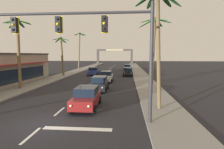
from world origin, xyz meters
TOP-DOWN VIEW (x-y plane):
  - ground_plane at (0.00, 0.00)m, footprint 220.00×220.00m
  - sidewalk_right at (7.80, 20.00)m, footprint 3.20×110.00m
  - sidewalk_left at (-7.80, 20.00)m, footprint 3.20×110.00m
  - lane_markings at (0.44, 19.82)m, footprint 4.28×87.84m
  - traffic_signal_mast at (2.68, 0.44)m, footprint 11.50×0.41m
  - sedan_lead_at_stop_bar at (1.82, 3.54)m, footprint 1.98×4.46m
  - sedan_third_in_queue at (1.79, 10.47)m, footprint 1.99×4.47m
  - sedan_fifth_in_queue at (1.81, 17.41)m, footprint 1.96×4.46m
  - sedan_oncoming_far at (-1.85, 26.39)m, footprint 1.99×4.47m
  - sedan_parked_nearest_kerb at (5.25, 25.80)m, footprint 2.03×4.48m
  - sedan_parked_mid_kerb at (5.14, 37.42)m, footprint 2.03×4.48m
  - palm_left_second at (-7.96, 10.48)m, footprint 2.99×2.99m
  - palm_left_third at (-7.80, 24.42)m, footprint 3.39×3.41m
  - palm_left_farthest at (-7.89, 38.34)m, footprint 3.43×3.51m
  - palm_right_nearest at (7.19, 3.40)m, footprint 3.66×3.87m
  - palm_right_second at (8.57, 14.46)m, footprint 4.53×4.72m
  - town_gateway_arch at (0.00, 63.79)m, footprint 14.78×0.90m

SIDE VIEW (x-z plane):
  - ground_plane at x=0.00m, z-range 0.00..0.00m
  - lane_markings at x=0.44m, z-range 0.00..0.01m
  - sidewalk_right at x=7.80m, z-range 0.00..0.14m
  - sidewalk_left at x=-7.80m, z-range 0.00..0.14m
  - sedan_lead_at_stop_bar at x=1.82m, z-range 0.01..1.69m
  - sedan_third_in_queue at x=1.79m, z-range 0.01..1.69m
  - sedan_fifth_in_queue at x=1.81m, z-range 0.01..1.69m
  - sedan_oncoming_far at x=-1.85m, z-range 0.01..1.69m
  - sedan_parked_nearest_kerb at x=5.25m, z-range 0.01..1.69m
  - sedan_parked_mid_kerb at x=5.14m, z-range 0.01..1.69m
  - town_gateway_arch at x=0.00m, z-range 0.98..7.45m
  - palm_left_third at x=-7.80m, z-range 1.33..9.05m
  - traffic_signal_mast at x=2.68m, z-range 1.72..9.02m
  - palm_left_second at x=-7.96m, z-range 1.52..10.07m
  - palm_right_second at x=8.57m, z-range 1.75..10.95m
  - palm_right_nearest at x=7.19m, z-range 2.26..11.34m
  - palm_left_farthest at x=-7.89m, z-range 1.91..12.14m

